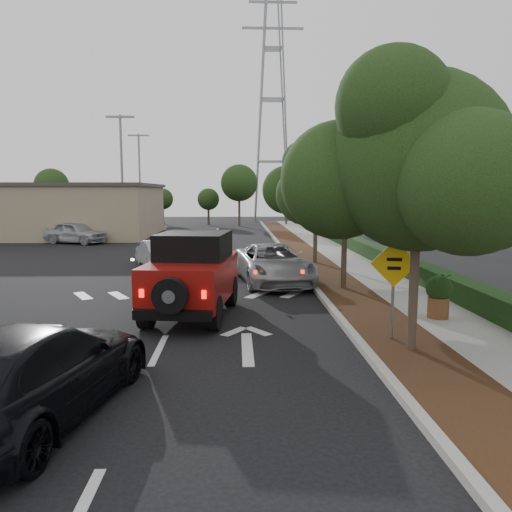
{
  "coord_description": "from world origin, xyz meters",
  "views": [
    {
      "loc": [
        1.76,
        -10.98,
        3.55
      ],
      "look_at": [
        2.32,
        3.0,
        1.74
      ],
      "focal_mm": 35.0,
      "sensor_mm": 36.0,
      "label": 1
    }
  ],
  "objects": [
    {
      "name": "planting_strip",
      "position": [
        5.6,
        12.0,
        0.06
      ],
      "size": [
        1.8,
        70.0,
        0.12
      ],
      "primitive_type": "cube",
      "color": "black",
      "rests_on": "ground"
    },
    {
      "name": "hedge",
      "position": [
        8.9,
        12.0,
        0.4
      ],
      "size": [
        0.8,
        70.0,
        0.8
      ],
      "primitive_type": "cube",
      "color": "black",
      "rests_on": "ground"
    },
    {
      "name": "street_tree_far",
      "position": [
        5.6,
        13.0,
        0.0
      ],
      "size": [
        3.4,
        3.4,
        5.62
      ],
      "primitive_type": null,
      "color": "black",
      "rests_on": "ground"
    },
    {
      "name": "parked_suv",
      "position": [
        -9.26,
        23.59,
        0.76
      ],
      "size": [
        4.79,
        3.44,
        1.51
      ],
      "primitive_type": "imported",
      "rotation": [
        0.0,
        0.0,
        1.15
      ],
      "color": "#A1A5A9",
      "rests_on": "ground"
    },
    {
      "name": "red_jeep",
      "position": [
        0.53,
        3.31,
        1.21
      ],
      "size": [
        2.61,
        4.81,
        2.38
      ],
      "rotation": [
        0.0,
        0.0,
        -0.14
      ],
      "color": "black",
      "rests_on": "ground"
    },
    {
      "name": "sidewalk",
      "position": [
        7.5,
        12.0,
        0.06
      ],
      "size": [
        2.0,
        70.0,
        0.12
      ],
      "primitive_type": "cube",
      "color": "gray",
      "rests_on": "ground"
    },
    {
      "name": "commercial_building",
      "position": [
        -16.0,
        30.0,
        2.0
      ],
      "size": [
        22.0,
        12.0,
        4.0
      ],
      "primitive_type": "cube",
      "color": "gray",
      "rests_on": "ground"
    },
    {
      "name": "black_suv_oncoming",
      "position": [
        -1.42,
        -3.37,
        0.76
      ],
      "size": [
        3.07,
        5.54,
        1.52
      ],
      "primitive_type": "imported",
      "rotation": [
        0.0,
        0.0,
        2.95
      ],
      "color": "black",
      "rests_on": "ground"
    },
    {
      "name": "street_tree_mid",
      "position": [
        5.6,
        6.5,
        0.0
      ],
      "size": [
        3.2,
        3.2,
        5.32
      ],
      "primitive_type": null,
      "color": "black",
      "rests_on": "ground"
    },
    {
      "name": "street_tree_near",
      "position": [
        5.6,
        -0.5,
        0.0
      ],
      "size": [
        3.8,
        3.8,
        5.92
      ],
      "primitive_type": null,
      "color": "black",
      "rests_on": "ground"
    },
    {
      "name": "terracotta_planter",
      "position": [
        7.27,
        2.15,
        0.83
      ],
      "size": [
        0.71,
        0.71,
        1.23
      ],
      "rotation": [
        0.0,
        0.0,
        -0.03
      ],
      "color": "brown",
      "rests_on": "ground"
    },
    {
      "name": "light_pole_b",
      "position": [
        -7.5,
        38.0,
        0.0
      ],
      "size": [
        2.0,
        0.22,
        9.0
      ],
      "primitive_type": null,
      "color": "slate",
      "rests_on": "ground"
    },
    {
      "name": "transmission_tower",
      "position": [
        6.0,
        48.0,
        0.0
      ],
      "size": [
        7.0,
        4.0,
        28.0
      ],
      "primitive_type": null,
      "color": "slate",
      "rests_on": "ground"
    },
    {
      "name": "silver_sedan_oncoming",
      "position": [
        -2.0,
        12.6,
        0.65
      ],
      "size": [
        2.71,
        4.16,
        1.3
      ],
      "primitive_type": "imported",
      "rotation": [
        0.0,
        0.0,
        3.51
      ],
      "color": "#AAABB1",
      "rests_on": "ground"
    },
    {
      "name": "silver_suv_ahead",
      "position": [
        3.2,
        8.21,
        0.75
      ],
      "size": [
        3.23,
        5.72,
        1.51
      ],
      "primitive_type": "imported",
      "rotation": [
        0.0,
        0.0,
        0.14
      ],
      "color": "#9EA0A5",
      "rests_on": "ground"
    },
    {
      "name": "curb",
      "position": [
        4.6,
        12.0,
        0.07
      ],
      "size": [
        0.2,
        70.0,
        0.15
      ],
      "primitive_type": "cube",
      "color": "#9E9B93",
      "rests_on": "ground"
    },
    {
      "name": "speed_hump_sign",
      "position": [
        5.4,
        0.26,
        1.61
      ],
      "size": [
        1.08,
        0.18,
        2.32
      ],
      "rotation": [
        0.0,
        0.0,
        -0.14
      ],
      "color": "slate",
      "rests_on": "ground"
    },
    {
      "name": "light_pole_a",
      "position": [
        -6.5,
        26.0,
        0.0
      ],
      "size": [
        2.0,
        0.22,
        9.0
      ],
      "primitive_type": null,
      "color": "slate",
      "rests_on": "ground"
    },
    {
      "name": "ground",
      "position": [
        0.0,
        0.0,
        0.0
      ],
      "size": [
        120.0,
        120.0,
        0.0
      ],
      "primitive_type": "plane",
      "color": "black",
      "rests_on": "ground"
    }
  ]
}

